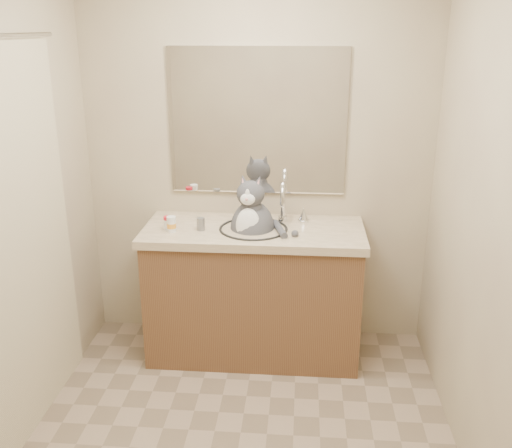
{
  "coord_description": "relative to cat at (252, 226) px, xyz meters",
  "views": [
    {
      "loc": [
        0.28,
        -2.28,
        2.0
      ],
      "look_at": [
        0.04,
        0.65,
        0.99
      ],
      "focal_mm": 40.0,
      "sensor_mm": 36.0,
      "label": 1
    }
  ],
  "objects": [
    {
      "name": "room",
      "position": [
        0.01,
        -0.96,
        0.33
      ],
      "size": [
        2.22,
        2.52,
        2.42
      ],
      "color": "gray",
      "rests_on": "ground"
    },
    {
      "name": "vanity",
      "position": [
        0.01,
        0.0,
        -0.42
      ],
      "size": [
        1.34,
        0.59,
        1.12
      ],
      "color": "brown",
      "rests_on": "ground"
    },
    {
      "name": "mirror",
      "position": [
        0.01,
        0.27,
        0.58
      ],
      "size": [
        1.1,
        0.02,
        0.9
      ],
      "primitive_type": "cube",
      "color": "white",
      "rests_on": "room"
    },
    {
      "name": "cat",
      "position": [
        0.0,
        0.0,
        0.0
      ],
      "size": [
        0.38,
        0.36,
        0.54
      ],
      "rotation": [
        0.0,
        0.0,
        -0.17
      ],
      "color": "#48484D",
      "rests_on": "vanity"
    },
    {
      "name": "pill_bottle_redcap",
      "position": [
        -0.5,
        -0.07,
        0.03
      ],
      "size": [
        0.06,
        0.06,
        0.08
      ],
      "rotation": [
        0.0,
        0.0,
        -0.41
      ],
      "color": "white",
      "rests_on": "vanity"
    },
    {
      "name": "shower_curtain",
      "position": [
        -1.04,
        -0.86,
        0.17
      ],
      "size": [
        0.02,
        1.3,
        1.93
      ],
      "color": "beige",
      "rests_on": "ground"
    },
    {
      "name": "pill_bottle_orange",
      "position": [
        -0.47,
        -0.1,
        0.03
      ],
      "size": [
        0.07,
        0.07,
        0.09
      ],
      "rotation": [
        0.0,
        0.0,
        0.32
      ],
      "color": "white",
      "rests_on": "vanity"
    },
    {
      "name": "grey_canister",
      "position": [
        -0.3,
        -0.06,
        0.02
      ],
      "size": [
        0.06,
        0.06,
        0.08
      ],
      "rotation": [
        0.0,
        0.0,
        0.28
      ],
      "color": "slate",
      "rests_on": "vanity"
    }
  ]
}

